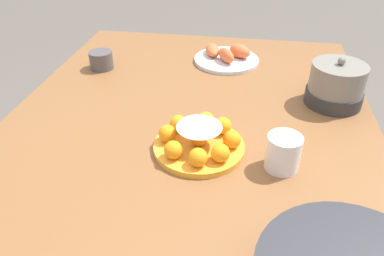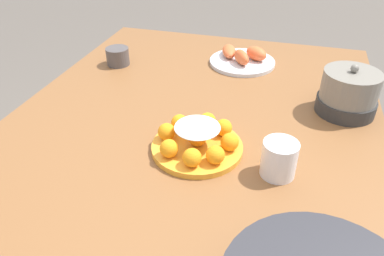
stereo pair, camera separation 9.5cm
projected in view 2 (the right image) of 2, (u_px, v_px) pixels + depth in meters
The scene contains 6 objects.
dining_table at pixel (187, 154), 1.11m from camera, with size 1.55×1.10×0.78m.
cake_plate at pixel (197, 141), 0.97m from camera, with size 0.24×0.24×0.08m.
seafood_platter at pixel (242, 58), 1.44m from camera, with size 0.25×0.25×0.07m.
cup_near at pixel (118, 56), 1.43m from camera, with size 0.09×0.09×0.07m.
cup_far at pixel (279, 159), 0.88m from camera, with size 0.08×0.08×0.09m.
warming_pot at pixel (348, 93), 1.11m from camera, with size 0.18×0.18×0.16m.
Camera 2 is at (0.84, 0.25, 1.37)m, focal length 35.00 mm.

